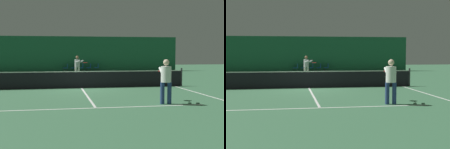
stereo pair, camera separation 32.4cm
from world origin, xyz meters
The scene contains 15 objects.
ground_plane centered at (0.00, 0.00, 0.00)m, with size 60.00×60.00×0.00m, color #3D704C.
backdrop_curtain centered at (0.00, 14.97, 1.82)m, with size 23.00×0.12×3.63m.
court_line_baseline_far centered at (0.00, 11.90, 0.00)m, with size 11.00×0.10×0.00m.
court_line_service_far centered at (0.00, 6.40, 0.00)m, with size 8.25×0.10×0.00m.
court_line_service_near centered at (0.00, -6.40, 0.00)m, with size 8.25×0.10×0.00m.
court_line_sideline_right centered at (5.50, 0.00, 0.00)m, with size 0.10×23.80×0.00m.
court_line_centre centered at (0.00, 0.00, 0.00)m, with size 0.10×12.80×0.00m.
tennis_net centered at (0.00, 0.00, 0.51)m, with size 12.00×0.10×1.07m.
player_near centered at (2.80, -5.97, 1.01)m, with size 0.61×1.42×1.74m.
player_far centered at (0.26, 6.82, 1.01)m, with size 1.07×1.35×1.73m.
courtside_chair_0 centered at (-0.37, 14.42, 0.49)m, with size 0.44×0.44×0.84m.
courtside_chair_1 centered at (0.41, 14.42, 0.49)m, with size 0.44×0.44×0.84m.
courtside_chair_2 centered at (1.19, 14.42, 0.49)m, with size 0.44×0.44×0.84m.
courtside_chair_3 centered at (1.98, 14.42, 0.49)m, with size 0.44×0.44×0.84m.
courtside_chair_4 centered at (2.76, 14.42, 0.49)m, with size 0.44×0.44×0.84m.
Camera 1 is at (-1.40, -17.45, 2.01)m, focal length 50.00 mm.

